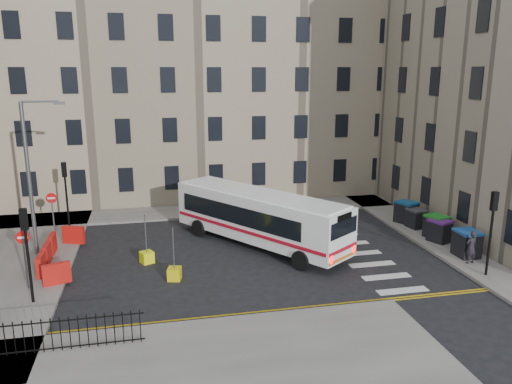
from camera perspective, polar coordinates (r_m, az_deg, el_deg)
name	(u,v)px	position (r m, az deg, el deg)	size (l,w,h in m)	color
ground	(282,251)	(27.61, 3.04, -6.76)	(120.00, 120.00, 0.00)	black
pavement_north	(166,213)	(34.89, -10.27, -2.40)	(36.00, 3.20, 0.15)	slate
pavement_east	(398,219)	(34.35, 15.93, -2.98)	(2.40, 26.00, 0.15)	slate
pavement_west	(13,263)	(28.57, -26.05, -7.34)	(6.00, 22.00, 0.15)	slate
pavement_sw	(156,370)	(17.77, -11.32, -19.33)	(20.00, 6.00, 0.15)	slate
terrace_north	(145,84)	(40.43, -12.62, 12.00)	(38.30, 10.80, 17.20)	tan
traffic_light_east	(492,220)	(25.74, 25.38, -2.95)	(0.28, 0.22, 4.10)	black
traffic_light_nw	(65,185)	(32.57, -20.94, 0.80)	(0.28, 0.22, 4.10)	black
traffic_light_sw	(26,241)	(22.61, -24.78, -5.10)	(0.28, 0.22, 4.10)	black
streetlamp	(29,177)	(28.14, -24.53, 1.57)	(0.50, 0.22, 8.14)	#595B5E
no_entry_north	(52,206)	(30.92, -22.26, -1.50)	(0.60, 0.08, 3.00)	#595B5E
no_entry_south	(24,248)	(24.36, -25.00, -5.78)	(0.60, 0.08, 3.00)	#595B5E
roadworks_barriers	(55,253)	(27.45, -22.02, -6.48)	(1.66, 6.26, 1.00)	red
iron_railings	(29,338)	(19.49, -24.56, -14.92)	(7.80, 0.04, 1.20)	black
bus	(259,216)	(27.90, 0.35, -2.74)	(8.45, 10.48, 3.02)	white
wheelie_bin_a	(467,243)	(28.47, 22.94, -5.41)	(1.11, 1.28, 1.40)	black
wheelie_bin_b	(440,231)	(30.30, 20.24, -4.16)	(1.36, 1.44, 1.27)	black
wheelie_bin_c	(436,227)	(30.88, 19.91, -3.73)	(1.31, 1.43, 1.33)	black
wheelie_bin_d	(416,218)	(32.46, 17.81, -2.86)	(1.09, 1.21, 1.18)	black
wheelie_bin_e	(406,212)	(33.27, 16.79, -2.20)	(1.51, 1.59, 1.38)	black
pedestrian	(471,247)	(27.48, 23.37, -5.81)	(0.62, 0.41, 1.71)	black
bollard_yellow	(147,257)	(26.50, -12.36, -7.29)	(0.60, 0.60, 0.60)	#F4F70D
bollard_chevron	(174,274)	(24.24, -9.30, -9.21)	(0.60, 0.60, 0.60)	yellow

